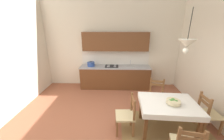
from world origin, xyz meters
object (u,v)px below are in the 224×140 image
dining_chair_tv_side (127,115)px  fruit_bowl (173,102)px  dining_chair_kitchen_side (157,96)px  kitchen_cabinetry (115,67)px  dining_chair_window_side (208,114)px  pendant_lamp (187,44)px  dining_table (168,108)px

dining_chair_tv_side → fruit_bowl: bearing=0.6°
dining_chair_kitchen_side → kitchen_cabinetry: bearing=129.7°
kitchen_cabinetry → dining_chair_window_side: (2.22, -2.32, -0.41)m
dining_chair_tv_side → dining_chair_kitchen_side: same height
dining_chair_tv_side → pendant_lamp: pendant_lamp is taller
dining_chair_kitchen_side → pendant_lamp: pendant_lamp is taller
dining_table → fruit_bowl: size_ratio=4.38×
kitchen_cabinetry → dining_table: (1.24, -2.36, -0.24)m
fruit_bowl → pendant_lamp: bearing=-56.4°
dining_chair_window_side → pendant_lamp: 1.87m
dining_chair_kitchen_side → pendant_lamp: (0.10, -0.97, 1.64)m
dining_table → dining_chair_tv_side: dining_chair_tv_side is taller
kitchen_cabinetry → pendant_lamp: 3.08m
pendant_lamp → dining_chair_tv_side: bearing=177.4°
kitchen_cabinetry → dining_chair_window_side: 3.23m
kitchen_cabinetry → dining_table: size_ratio=2.10×
dining_chair_kitchen_side → fruit_bowl: dining_chair_kitchen_side is taller
dining_chair_window_side → fruit_bowl: 0.98m
dining_chair_window_side → pendant_lamp: bearing=-169.5°
dining_table → fruit_bowl: bearing=-36.9°
dining_chair_window_side → dining_chair_tv_side: bearing=-176.6°
dining_chair_window_side → fruit_bowl: (-0.91, -0.10, 0.37)m
kitchen_cabinetry → dining_chair_tv_side: size_ratio=2.96×
dining_chair_kitchen_side → fruit_bowl: size_ratio=3.10×
kitchen_cabinetry → dining_chair_window_side: kitchen_cabinetry is taller
dining_chair_window_side → fruit_bowl: size_ratio=3.10×
pendant_lamp → kitchen_cabinetry: bearing=118.6°
dining_chair_window_side → kitchen_cabinetry: bearing=133.8°
dining_chair_window_side → dining_chair_kitchen_side: size_ratio=1.00×
dining_table → dining_chair_kitchen_side: size_ratio=1.41×
dining_chair_window_side → pendant_lamp: size_ratio=1.16×
dining_chair_kitchen_side → fruit_bowl: (0.06, -0.91, 0.37)m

